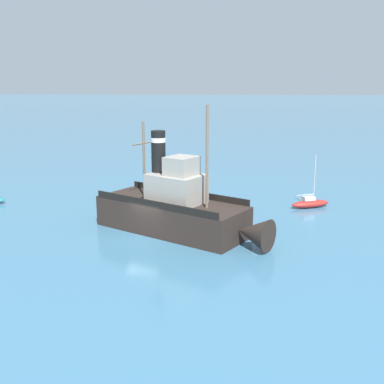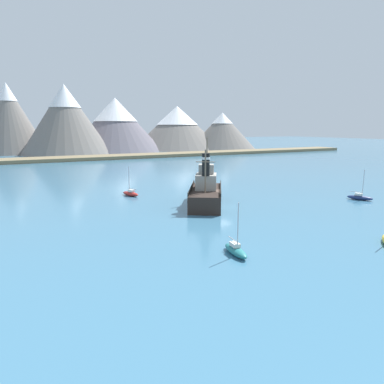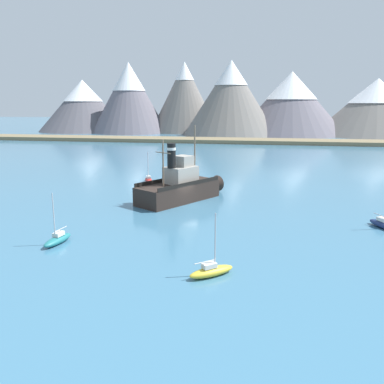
{
  "view_description": "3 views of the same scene",
  "coord_description": "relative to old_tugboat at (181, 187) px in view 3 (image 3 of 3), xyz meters",
  "views": [
    {
      "loc": [
        34.26,
        5.59,
        11.78
      ],
      "look_at": [
        -2.97,
        3.51,
        2.85
      ],
      "focal_mm": 45.0,
      "sensor_mm": 36.0,
      "label": 1
    },
    {
      "loc": [
        -26.39,
        -40.84,
        11.37
      ],
      "look_at": [
        -3.39,
        3.06,
        1.99
      ],
      "focal_mm": 32.0,
      "sensor_mm": 36.0,
      "label": 2
    },
    {
      "loc": [
        9.54,
        -49.78,
        12.86
      ],
      "look_at": [
        0.53,
        0.31,
        1.67
      ],
      "focal_mm": 38.0,
      "sensor_mm": 36.0,
      "label": 3
    }
  ],
  "objects": [
    {
      "name": "sailboat_navy",
      "position": [
        23.4,
        -8.51,
        -1.4
      ],
      "size": [
        2.75,
        3.87,
        4.9
      ],
      "color": "navy",
      "rests_on": "ground"
    },
    {
      "name": "old_tugboat",
      "position": [
        0.0,
        0.0,
        0.0
      ],
      "size": [
        10.51,
        13.99,
        9.9
      ],
      "color": "#2D231E",
      "rests_on": "ground"
    },
    {
      "name": "ground_plane",
      "position": [
        1.32,
        -2.5,
        -1.83
      ],
      "size": [
        600.0,
        600.0,
        0.0
      ],
      "primitive_type": "plane",
      "color": "teal"
    },
    {
      "name": "sailboat_teal",
      "position": [
        -7.87,
        -19.05,
        -1.4
      ],
      "size": [
        1.61,
        3.92,
        4.9
      ],
      "color": "#23757A",
      "rests_on": "ground"
    },
    {
      "name": "mountain_ridge",
      "position": [
        1.28,
        123.09,
        11.49
      ],
      "size": [
        185.87,
        54.9,
        30.55
      ],
      "color": "#56545B",
      "rests_on": "ground"
    },
    {
      "name": "sailboat_yellow",
      "position": [
        7.21,
        -23.72,
        -1.4
      ],
      "size": [
        3.61,
        3.29,
        4.9
      ],
      "color": "gold",
      "rests_on": "ground"
    },
    {
      "name": "shoreline_strip",
      "position": [
        1.32,
        83.09,
        -1.23
      ],
      "size": [
        240.0,
        12.0,
        1.2
      ],
      "primitive_type": "cube",
      "color": "#7A6B4C",
      "rests_on": "ground"
    },
    {
      "name": "sailboat_red",
      "position": [
        -7.98,
        11.63,
        -1.4
      ],
      "size": [
        2.4,
        3.94,
        4.9
      ],
      "color": "#B22823",
      "rests_on": "ground"
    }
  ]
}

